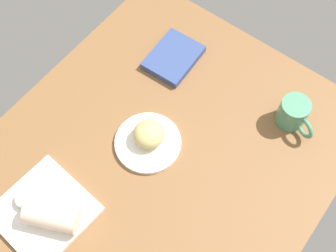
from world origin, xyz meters
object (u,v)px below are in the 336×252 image
object	(u,v)px
scone_pastry	(149,134)
square_plate	(44,212)
sauce_cup	(27,199)
coffee_mug	(294,113)
book_stack	(173,57)
round_plate	(148,143)
breakfast_wrap	(52,216)

from	to	relation	value
scone_pastry	square_plate	xyz separation A→B (cm)	(-33.51, 8.99, -3.53)
scone_pastry	sauce_cup	distance (cm)	36.63
sauce_cup	coffee_mug	size ratio (longest dim) A/B	0.46
square_plate	book_stack	xyz separation A→B (cm)	(60.29, 2.61, 0.43)
sauce_cup	book_stack	size ratio (longest dim) A/B	0.33
round_plate	sauce_cup	distance (cm)	35.80
square_plate	round_plate	bearing A→B (deg)	-16.03
round_plate	square_plate	world-z (taller)	square_plate
scone_pastry	coffee_mug	world-z (taller)	coffee_mug
round_plate	scone_pastry	distance (cm)	3.81
square_plate	coffee_mug	world-z (taller)	coffee_mug
breakfast_wrap	book_stack	bearing A→B (deg)	162.21
square_plate	breakfast_wrap	distance (cm)	5.92
breakfast_wrap	coffee_mug	bearing A→B (deg)	127.78
square_plate	sauce_cup	world-z (taller)	sauce_cup
breakfast_wrap	book_stack	size ratio (longest dim) A/B	0.77
scone_pastry	coffee_mug	size ratio (longest dim) A/B	0.71
round_plate	square_plate	xyz separation A→B (cm)	(-32.41, 9.31, 0.10)
breakfast_wrap	coffee_mug	distance (cm)	71.84
breakfast_wrap	round_plate	bearing A→B (deg)	146.63
scone_pastry	sauce_cup	size ratio (longest dim) A/B	1.54
sauce_cup	round_plate	bearing A→B (deg)	-23.81
round_plate	scone_pastry	size ratio (longest dim) A/B	2.11
round_plate	breakfast_wrap	bearing A→B (deg)	170.79
square_plate	breakfast_wrap	world-z (taller)	breakfast_wrap
book_stack	scone_pastry	bearing A→B (deg)	-156.57
round_plate	square_plate	size ratio (longest dim) A/B	0.84
square_plate	book_stack	world-z (taller)	book_stack
breakfast_wrap	scone_pastry	bearing A→B (deg)	147.46
round_plate	coffee_mug	distance (cm)	42.49
scone_pastry	breakfast_wrap	xyz separation A→B (cm)	(-33.29, 4.91, 0.74)
scone_pastry	sauce_cup	bearing A→B (deg)	157.34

